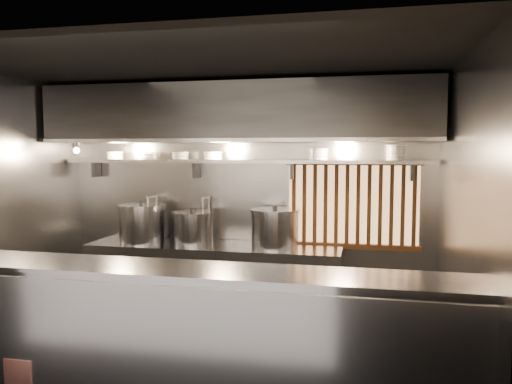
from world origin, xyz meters
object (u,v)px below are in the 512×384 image
at_px(pendant_bulb, 231,155).
at_px(heat_lamp, 75,146).
at_px(stock_pot_right, 275,228).
at_px(stock_pot_left, 142,223).
at_px(stock_pot_mid, 193,227).

bearing_deg(pendant_bulb, heat_lamp, -169.00).
height_order(pendant_bulb, stock_pot_right, pendant_bulb).
bearing_deg(pendant_bulb, stock_pot_left, -175.46).
bearing_deg(stock_pot_left, heat_lamp, -159.58).
bearing_deg(stock_pot_mid, pendant_bulb, 2.88).
bearing_deg(stock_pot_right, heat_lamp, -172.77).
bearing_deg(stock_pot_right, stock_pot_mid, 178.28).
bearing_deg(stock_pot_mid, stock_pot_right, -1.72).
distance_m(pendant_bulb, stock_pot_left, 1.37).
bearing_deg(stock_pot_right, stock_pot_left, -178.84).
relative_size(heat_lamp, stock_pot_right, 0.49).
relative_size(pendant_bulb, stock_pot_right, 0.26).
bearing_deg(heat_lamp, stock_pot_right, 7.23).
xyz_separation_m(heat_lamp, stock_pot_right, (2.33, 0.30, -0.95)).
bearing_deg(stock_pot_mid, stock_pot_left, -174.22).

